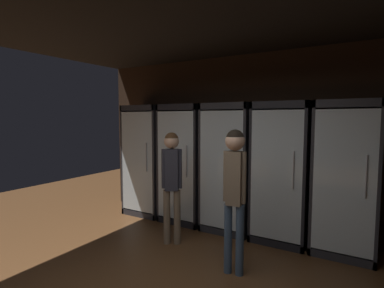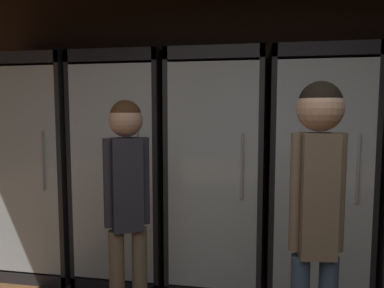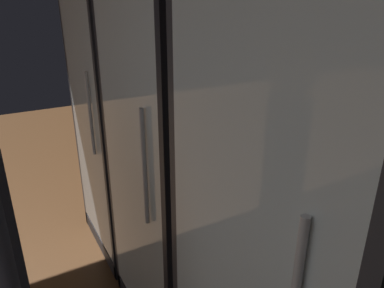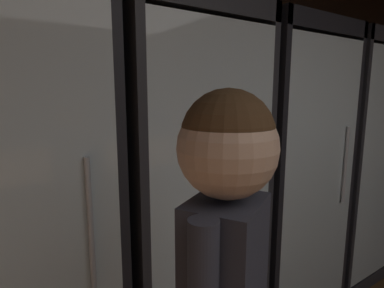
{
  "view_description": "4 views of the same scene",
  "coord_description": "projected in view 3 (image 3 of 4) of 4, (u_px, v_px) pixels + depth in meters",
  "views": [
    {
      "loc": [
        1.58,
        -1.61,
        1.79
      ],
      "look_at": [
        -0.76,
        2.27,
        1.39
      ],
      "focal_mm": 28.01,
      "sensor_mm": 36.0,
      "label": 1
    },
    {
      "loc": [
        -0.03,
        -0.29,
        1.52
      ],
      "look_at": [
        -0.5,
        2.45,
        1.26
      ],
      "focal_mm": 33.04,
      "sensor_mm": 36.0,
      "label": 2
    },
    {
      "loc": [
        0.3,
        1.9,
        1.74
      ],
      "look_at": [
        -1.03,
        2.64,
        1.12
      ],
      "focal_mm": 34.06,
      "sensor_mm": 36.0,
      "label": 3
    },
    {
      "loc": [
        -1.21,
        1.31,
        1.58
      ],
      "look_at": [
        -0.26,
        2.7,
        1.29
      ],
      "focal_mm": 28.9,
      "sensor_mm": 36.0,
      "label": 4
    }
  ],
  "objects": [
    {
      "name": "cooler_far_left",
      "position": [
        135.0,
        115.0,
        2.5
      ],
      "size": [
        0.77,
        0.62,
        2.01
      ],
      "color": "#2B2B30",
      "rests_on": "ground"
    },
    {
      "name": "cooler_left",
      "position": [
        194.0,
        158.0,
        1.84
      ],
      "size": [
        0.77,
        0.62,
        2.01
      ],
      "color": "black",
      "rests_on": "ground"
    },
    {
      "name": "cooler_center",
      "position": [
        320.0,
        249.0,
        1.17
      ],
      "size": [
        0.77,
        0.62,
        2.01
      ],
      "color": "#2B2B30",
      "rests_on": "ground"
    }
  ]
}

